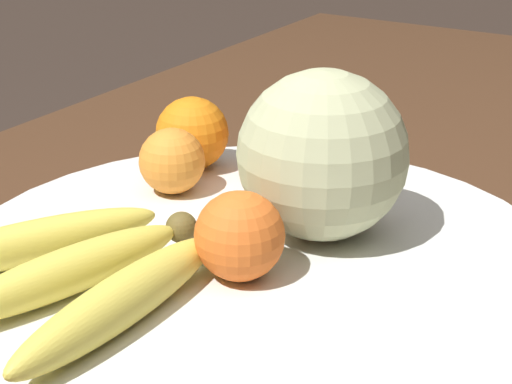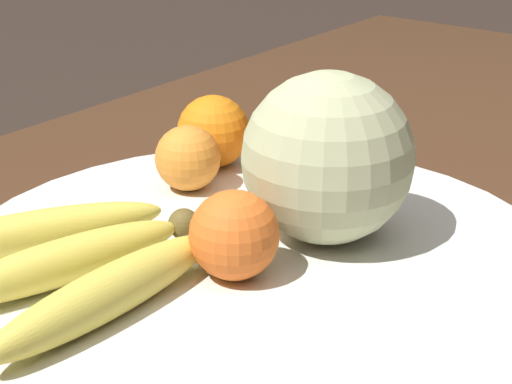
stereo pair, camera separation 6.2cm
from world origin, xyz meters
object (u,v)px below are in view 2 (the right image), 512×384
orange_front_right (188,158)px  orange_mid_center (213,131)px  orange_back_left (234,235)px  produce_tag (229,242)px  kitchen_table (347,350)px  fruit_bowl (256,262)px  melon (328,158)px  orange_front_left (296,148)px  banana_bunch (71,261)px

orange_front_right → orange_mid_center: size_ratio=0.85×
orange_mid_center → orange_back_left: 0.22m
produce_tag → orange_back_left: bearing=-133.8°
kitchen_table → orange_back_left: size_ratio=25.73×
orange_front_right → kitchen_table: bearing=-84.4°
kitchen_table → fruit_bowl: fruit_bowl is taller
orange_mid_center → melon: bearing=-110.8°
melon → produce_tag: size_ratio=1.70×
orange_back_left → orange_mid_center: bearing=44.0°
orange_front_left → produce_tag: 0.14m
banana_bunch → produce_tag: bearing=171.6°
kitchen_table → orange_front_left: (0.05, 0.09, 0.15)m
orange_back_left → produce_tag: (0.04, 0.04, -0.03)m
produce_tag → orange_front_right: bearing=59.2°
fruit_bowl → orange_back_left: size_ratio=7.30×
fruit_bowl → melon: (0.06, -0.03, 0.07)m
kitchen_table → orange_front_right: orange_front_right is taller
melon → banana_bunch: bearing=149.6°
banana_bunch → orange_front_right: size_ratio=3.85×
fruit_bowl → banana_bunch: (-0.11, 0.07, 0.02)m
kitchen_table → fruit_bowl: (-0.08, 0.04, 0.11)m
banana_bunch → orange_back_left: (0.08, -0.08, 0.01)m
banana_bunch → orange_front_right: 0.18m
fruit_bowl → orange_front_right: orange_front_right is taller
melon → orange_back_left: (-0.09, 0.02, -0.03)m
fruit_bowl → orange_front_right: (0.06, 0.12, 0.04)m
orange_front_right → melon: bearing=-92.6°
orange_front_right → banana_bunch: bearing=-164.6°
produce_tag → kitchen_table: bearing=-36.8°
fruit_bowl → banana_bunch: size_ratio=2.11×
fruit_bowl → orange_back_left: 0.06m
fruit_bowl → kitchen_table: bearing=-25.2°
kitchen_table → melon: size_ratio=12.57×
melon → orange_front_right: bearing=87.4°
produce_tag → orange_mid_center: bearing=46.1°
orange_back_left → banana_bunch: bearing=132.7°
orange_front_left → orange_front_right: bearing=136.8°
melon → orange_mid_center: bearing=69.2°
orange_front_right → produce_tag: (-0.06, -0.10, -0.03)m
kitchen_table → orange_front_right: bearing=95.6°
orange_front_right → orange_mid_center: bearing=18.1°
banana_bunch → orange_front_left: size_ratio=3.40×
kitchen_table → orange_front_right: (-0.02, 0.16, 0.14)m
orange_front_left → produce_tag: (-0.13, -0.03, -0.03)m
orange_mid_center → produce_tag: 0.17m
kitchen_table → banana_bunch: (-0.19, 0.11, 0.13)m
banana_bunch → orange_back_left: size_ratio=3.47×
banana_bunch → orange_front_left: 0.25m
fruit_bowl → orange_back_left: orange_back_left is taller
orange_mid_center → orange_back_left: bearing=-136.0°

